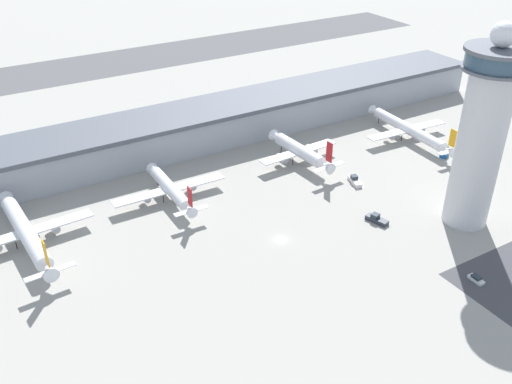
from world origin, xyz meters
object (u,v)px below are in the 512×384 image
at_px(car_green_van, 476,279).
at_px(airplane_gate_delta, 409,129).
at_px(control_tower, 483,132).
at_px(airplane_gate_charlie, 300,151).
at_px(service_truck_catering, 377,219).
at_px(service_truck_baggage, 355,181).
at_px(airplane_gate_alpha, 26,233).
at_px(airplane_gate_bravo, 171,189).
at_px(service_truck_fuel, 444,152).

bearing_deg(car_green_van, airplane_gate_delta, 57.94).
bearing_deg(control_tower, airplane_gate_charlie, 110.63).
xyz_separation_m(service_truck_catering, service_truck_baggage, (9.56, 22.01, 0.01)).
relative_size(airplane_gate_charlie, service_truck_catering, 4.52).
bearing_deg(airplane_gate_alpha, airplane_gate_delta, -0.81).
xyz_separation_m(airplane_gate_bravo, airplane_gate_charlie, (49.92, 0.66, 0.57)).
xyz_separation_m(airplane_gate_alpha, service_truck_catering, (92.33, -40.46, -3.62)).
distance_m(airplane_gate_bravo, service_truck_fuel, 101.69).
height_order(airplane_gate_charlie, airplane_gate_delta, airplane_gate_charlie).
relative_size(control_tower, airplane_gate_bravo, 1.59).
distance_m(airplane_gate_delta, service_truck_catering, 62.51).
bearing_deg(service_truck_baggage, airplane_gate_alpha, 169.74).
relative_size(airplane_gate_delta, service_truck_baggage, 6.13).
distance_m(control_tower, airplane_gate_delta, 62.44).
distance_m(airplane_gate_charlie, service_truck_catering, 43.89).
relative_size(airplane_gate_bravo, service_truck_catering, 5.02).
distance_m(service_truck_baggage, car_green_van, 56.76).
bearing_deg(airplane_gate_charlie, service_truck_catering, -92.64).
distance_m(airplane_gate_delta, service_truck_baggage, 43.02).
distance_m(airplane_gate_alpha, airplane_gate_bravo, 44.50).
bearing_deg(service_truck_catering, service_truck_baggage, 66.52).
height_order(control_tower, airplane_gate_alpha, control_tower).
relative_size(airplane_gate_alpha, airplane_gate_delta, 1.00).
distance_m(control_tower, airplane_gate_alpha, 129.54).
height_order(control_tower, service_truck_baggage, control_tower).
height_order(airplane_gate_alpha, service_truck_fuel, airplane_gate_alpha).
bearing_deg(service_truck_catering, service_truck_fuel, 22.92).
bearing_deg(airplane_gate_bravo, car_green_van, -56.41).
bearing_deg(control_tower, airplane_gate_delta, 63.09).
xyz_separation_m(airplane_gate_alpha, airplane_gate_delta, (141.50, -2.01, -0.17)).
relative_size(service_truck_catering, service_truck_baggage, 0.98).
bearing_deg(airplane_gate_delta, service_truck_baggage, -157.46).
xyz_separation_m(airplane_gate_alpha, airplane_gate_charlie, (94.35, 3.22, 0.21)).
bearing_deg(airplane_gate_alpha, control_tower, -24.69).
height_order(airplane_gate_alpha, service_truck_catering, airplane_gate_alpha).
distance_m(airplane_gate_bravo, airplane_gate_delta, 97.18).
bearing_deg(airplane_gate_delta, service_truck_fuel, -82.07).
xyz_separation_m(airplane_gate_alpha, service_truck_baggage, (101.89, -18.45, -3.61)).
bearing_deg(service_truck_fuel, service_truck_baggage, 179.67).
bearing_deg(control_tower, airplane_gate_bravo, 141.95).
bearing_deg(service_truck_catering, car_green_van, -84.15).
xyz_separation_m(airplane_gate_delta, service_truck_catering, (-49.16, -38.45, -3.44)).
xyz_separation_m(airplane_gate_delta, car_green_van, (-45.64, -72.88, -3.71)).
relative_size(control_tower, service_truck_baggage, 7.85).
xyz_separation_m(airplane_gate_alpha, airplane_gate_bravo, (44.43, 2.56, -0.36)).
height_order(airplane_gate_delta, service_truck_fuel, airplane_gate_delta).
bearing_deg(airplane_gate_bravo, airplane_gate_delta, -2.70).
xyz_separation_m(service_truck_catering, car_green_van, (3.53, -34.42, -0.27)).
xyz_separation_m(control_tower, service_truck_fuel, (28.27, 34.42, -28.04)).
bearing_deg(airplane_gate_delta, airplane_gate_alpha, 179.19).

